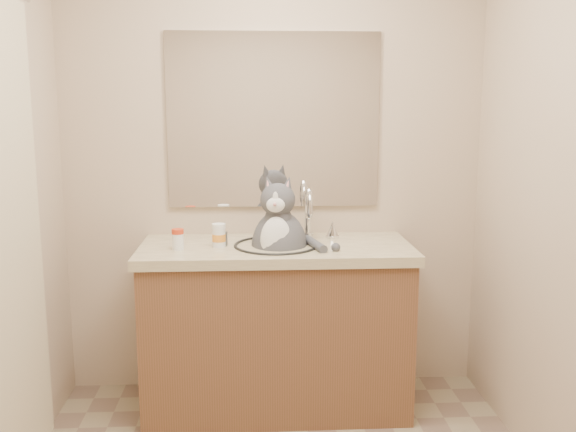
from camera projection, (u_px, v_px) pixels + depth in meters
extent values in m
cube|color=tan|center=(274.00, 168.00, 3.39)|extent=(2.20, 0.01, 2.40)
cube|color=tan|center=(335.00, 349.00, 0.92)|extent=(2.20, 0.01, 2.40)
cube|color=brown|center=(276.00, 331.00, 3.25)|extent=(1.30, 0.55, 0.80)
cube|color=beige|center=(276.00, 250.00, 3.17)|extent=(1.34, 0.59, 0.05)
torus|color=black|center=(276.00, 245.00, 3.15)|extent=(0.42, 0.42, 0.02)
ellipsoid|color=white|center=(276.00, 261.00, 3.16)|extent=(0.40, 0.40, 0.15)
cylinder|color=silver|center=(308.00, 219.00, 3.31)|extent=(0.03, 0.03, 0.18)
torus|color=silver|center=(309.00, 204.00, 3.23)|extent=(0.03, 0.16, 0.16)
cone|color=silver|center=(333.00, 228.00, 3.32)|extent=(0.06, 0.06, 0.08)
cube|color=white|center=(274.00, 121.00, 3.33)|extent=(1.10, 0.02, 0.90)
ellipsoid|color=#4C4C51|center=(279.00, 248.00, 3.17)|extent=(0.33, 0.35, 0.37)
ellipsoid|color=white|center=(276.00, 241.00, 3.07)|extent=(0.16, 0.11, 0.23)
ellipsoid|color=#4C4C51|center=(278.00, 200.00, 3.09)|extent=(0.20, 0.18, 0.16)
ellipsoid|color=white|center=(276.00, 205.00, 3.03)|extent=(0.09, 0.06, 0.07)
sphere|color=#D88C8C|center=(275.00, 204.00, 3.00)|extent=(0.02, 0.02, 0.02)
cone|color=#4C4C51|center=(268.00, 184.00, 3.09)|extent=(0.08, 0.07, 0.08)
cone|color=#4C4C51|center=(288.00, 184.00, 3.08)|extent=(0.08, 0.07, 0.08)
cylinder|color=#4C4C51|center=(315.00, 244.00, 3.11)|extent=(0.10, 0.25, 0.04)
cylinder|color=white|center=(178.00, 242.00, 3.06)|extent=(0.06, 0.06, 0.08)
cylinder|color=red|center=(178.00, 231.00, 3.05)|extent=(0.06, 0.06, 0.02)
cylinder|color=white|center=(219.00, 238.00, 3.12)|extent=(0.08, 0.08, 0.09)
cylinder|color=orange|center=(219.00, 238.00, 3.12)|extent=(0.09, 0.09, 0.04)
cylinder|color=white|center=(219.00, 226.00, 3.11)|extent=(0.09, 0.09, 0.02)
cylinder|color=slate|center=(223.00, 239.00, 3.14)|extent=(0.06, 0.06, 0.07)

